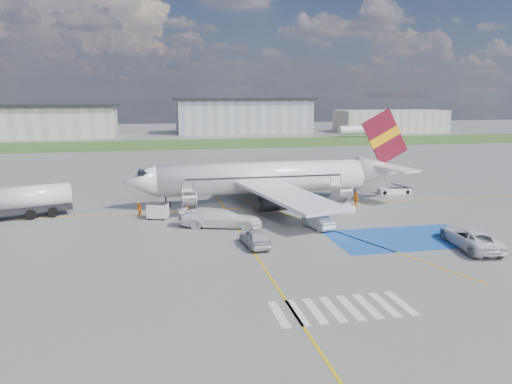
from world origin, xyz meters
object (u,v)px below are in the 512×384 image
(belt_loader, at_px, (395,191))
(car_silver_a, at_px, (255,238))
(car_silver_b, at_px, (318,222))
(van_white_b, at_px, (221,215))
(van_white_a, at_px, (471,234))
(gpu_cart, at_px, (158,212))
(airliner, at_px, (273,177))
(fuel_tanker, at_px, (22,205))

(belt_loader, xyz_separation_m, car_silver_a, (-24.33, -20.41, 0.47))
(car_silver_b, relative_size, van_white_b, 0.68)
(car_silver_a, height_order, van_white_b, van_white_b)
(belt_loader, bearing_deg, van_white_b, -150.14)
(belt_loader, relative_size, car_silver_a, 1.01)
(car_silver_a, xyz_separation_m, van_white_a, (19.13, -4.20, 0.36))
(gpu_cart, relative_size, belt_loader, 0.52)
(car_silver_b, bearing_deg, car_silver_a, 18.96)
(airliner, xyz_separation_m, fuel_tanker, (-29.46, -1.69, -1.88))
(airliner, height_order, van_white_a, airliner)
(fuel_tanker, bearing_deg, belt_loader, -11.67)
(airliner, height_order, belt_loader, airliner)
(van_white_a, height_order, van_white_b, van_white_b)
(van_white_b, bearing_deg, belt_loader, -47.86)
(car_silver_a, relative_size, van_white_a, 0.77)
(gpu_cart, height_order, van_white_a, van_white_a)
(car_silver_b, height_order, van_white_a, van_white_a)
(fuel_tanker, xyz_separation_m, van_white_a, (42.55, -20.09, -0.33))
(fuel_tanker, xyz_separation_m, van_white_b, (21.34, -8.44, -0.26))
(fuel_tanker, distance_m, belt_loader, 47.98)
(gpu_cart, bearing_deg, belt_loader, 33.87)
(belt_loader, distance_m, van_white_a, 25.17)
(car_silver_a, bearing_deg, van_white_a, 161.90)
(fuel_tanker, height_order, car_silver_b, fuel_tanker)
(gpu_cart, distance_m, car_silver_b, 17.83)
(fuel_tanker, relative_size, van_white_b, 1.70)
(gpu_cart, bearing_deg, airliner, 39.93)
(car_silver_b, bearing_deg, van_white_b, -28.26)
(airliner, bearing_deg, gpu_cart, -160.09)
(car_silver_a, xyz_separation_m, van_white_b, (-2.08, 7.44, 0.43))
(car_silver_b, distance_m, van_white_b, 10.11)
(fuel_tanker, bearing_deg, gpu_cart, -30.57)
(airliner, bearing_deg, car_silver_a, -108.96)
(van_white_b, bearing_deg, car_silver_b, -89.10)
(van_white_a, xyz_separation_m, van_white_b, (-21.22, 11.65, 0.07))
(fuel_tanker, xyz_separation_m, car_silver_a, (23.42, -15.89, -0.69))
(gpu_cart, xyz_separation_m, car_silver_a, (8.51, -12.31, -0.01))
(car_silver_a, distance_m, van_white_a, 19.59)
(airliner, height_order, gpu_cart, airliner)
(airliner, distance_m, fuel_tanker, 29.57)
(gpu_cart, relative_size, car_silver_b, 0.58)
(car_silver_a, height_order, van_white_a, van_white_a)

